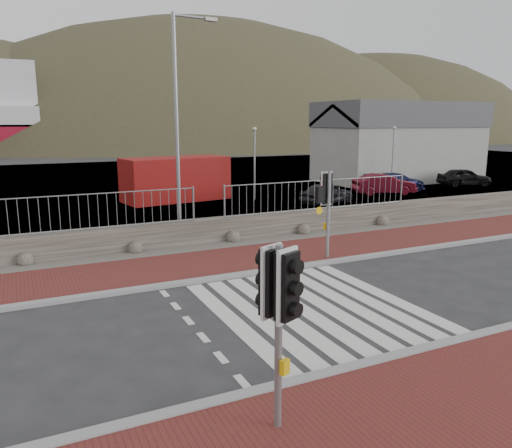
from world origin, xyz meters
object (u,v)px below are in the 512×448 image
car_b (384,184)px  car_e (464,177)px  car_a (327,193)px  car_c (396,182)px  traffic_signal_near (279,300)px  traffic_signal_far (328,196)px  streetlight (180,117)px  shipping_container (176,179)px

car_b → car_e: bearing=-67.3°
car_a → car_e: size_ratio=0.95×
car_b → car_c: bearing=-45.2°
car_a → car_e: car_e is taller
traffic_signal_near → car_a: bearing=31.9°
traffic_signal_far → streetlight: bearing=-57.6°
shipping_container → car_e: bearing=-15.9°
traffic_signal_far → shipping_container: (-0.78, 14.20, -0.87)m
traffic_signal_near → car_e: (24.99, 19.22, -1.40)m
traffic_signal_near → streetlight: size_ratio=0.34×
streetlight → car_a: bearing=21.4°
car_c → car_e: bearing=-86.9°
car_b → car_e: (7.79, 0.84, -0.01)m
streetlight → car_e: 24.01m
traffic_signal_near → shipping_container: bearing=54.4°
car_a → car_b: 5.35m
streetlight → car_b: (14.80, 6.27, -3.96)m
car_c → shipping_container: bearing=84.7°
car_e → shipping_container: bearing=102.2°
traffic_signal_near → car_b: traffic_signal_near is taller
car_e → car_b: bearing=115.3°
car_a → car_c: (6.92, 2.41, -0.00)m
car_a → traffic_signal_far: bearing=128.0°
traffic_signal_near → car_a: traffic_signal_near is taller
streetlight → shipping_container: 10.46m
car_b → traffic_signal_near: bearing=153.4°
traffic_signal_near → car_a: size_ratio=0.81×
traffic_signal_near → car_e: size_ratio=0.78×
shipping_container → car_b: bearing=-24.0°
traffic_signal_far → car_b: traffic_signal_far is taller
shipping_container → car_a: shipping_container is taller
car_c → car_e: 6.01m
traffic_signal_near → shipping_container: (4.99, 21.66, -0.80)m
shipping_container → car_e: 20.16m
traffic_signal_near → shipping_container: traffic_signal_near is taller
traffic_signal_far → streetlight: streetlight is taller
streetlight → car_e: size_ratio=2.26×
streetlight → shipping_container: bearing=69.7°
streetlight → shipping_container: (2.59, 9.56, -3.37)m
traffic_signal_near → car_c: size_ratio=0.70×
streetlight → car_e: streetlight is taller
streetlight → car_c: (16.58, 7.23, -4.01)m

